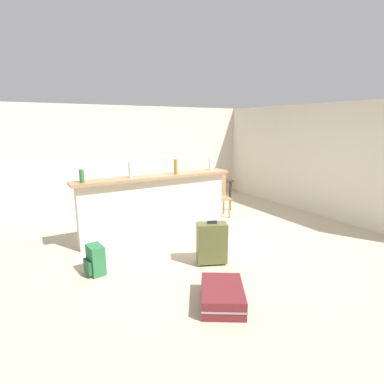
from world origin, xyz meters
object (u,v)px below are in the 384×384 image
Objects in this scene: bottle_clear at (211,164)px; bottle_white at (130,170)px; bottle_amber at (176,167)px; dining_chair_near_partition at (219,194)px; suitcase_upright_olive at (212,243)px; backpack_green at (95,260)px; bottle_green at (82,176)px; dining_table at (206,184)px; suitcase_flat_maroon at (222,295)px.

bottle_white is at bearing -178.82° from bottle_clear.
bottle_amber reaches higher than bottle_white.
bottle_white reaches higher than dining_chair_near_partition.
suitcase_upright_olive is (-0.14, -1.42, -0.95)m from bottle_amber.
bottle_clear is at bearing 1.18° from bottle_white.
backpack_green is at bearing -158.91° from bottle_clear.
suitcase_upright_olive is (1.51, -1.46, -0.92)m from bottle_green.
bottle_green is 0.50× the size of backpack_green.
dining_table is at bearing 19.27° from bottle_green.
bottle_clear reaches higher than bottle_green.
suitcase_flat_maroon is (-0.62, -2.36, -1.17)m from bottle_amber.
bottle_amber is 1.64m from dining_chair_near_partition.
bottle_white reaches higher than bottle_green.
dining_table is at bearing 61.86° from bottle_clear.
bottle_white is at bearing 174.37° from bottle_amber.
bottle_amber is at bearing -5.63° from bottle_white.
bottle_clear is 0.23× the size of dining_table.
bottle_clear is (0.85, 0.12, -0.01)m from bottle_amber.
bottle_green is 0.23× the size of dining_chair_near_partition.
bottle_green reaches higher than dining_chair_near_partition.
dining_table is at bearing 88.75° from dining_chair_near_partition.
bottle_clear is 0.60× the size of backpack_green.
backpack_green is at bearing -155.68° from dining_chair_near_partition.
bottle_white is at bearing -168.76° from dining_chair_near_partition.
bottle_clear is at bearing 1.80° from bottle_green.
dining_table is 1.64× the size of suitcase_upright_olive.
dining_chair_near_partition reaches higher than backpack_green.
bottle_green is at bearing -160.73° from dining_table.
dining_table is at bearing 60.00° from suitcase_flat_maroon.
bottle_green is at bearing 136.02° from suitcase_upright_olive.
suitcase_flat_maroon is (-1.99, -3.46, -0.54)m from dining_table.
bottle_white is 1.91m from suitcase_upright_olive.
bottle_amber is 2.22m from backpack_green.
dining_table is at bearing 58.98° from suitcase_upright_olive.
dining_table is 4.03m from suitcase_flat_maroon.
bottle_white reaches higher than bottle_clear.
suitcase_upright_olive is (-1.51, -2.51, -0.32)m from dining_table.
suitcase_flat_maroon is at bearing -120.71° from bottle_clear.
bottle_clear is at bearing -118.14° from dining_table.
bottle_amber reaches higher than bottle_green.
bottle_green is 2.85m from suitcase_flat_maroon.
suitcase_flat_maroon is at bearing -120.00° from dining_table.
bottle_clear is 0.29× the size of suitcase_flat_maroon.
suitcase_upright_olive is (-1.50, -1.94, -0.19)m from dining_chair_near_partition.
bottle_clear is 1.27m from dining_table.
bottle_green reaches higher than backpack_green.
dining_table is at bearing 32.48° from backpack_green.
bottle_clear is at bearing 21.09° from backpack_green.
backpack_green is (-0.89, -0.96, -1.08)m from bottle_white.
bottle_amber is 0.32× the size of suitcase_flat_maroon.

